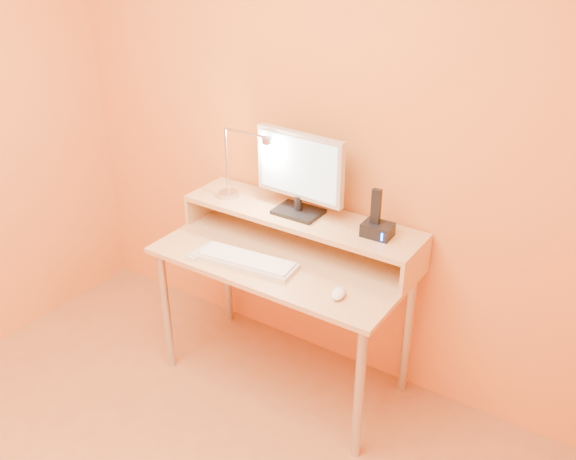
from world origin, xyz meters
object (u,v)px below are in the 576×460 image
Objects in this scene: mouse at (338,293)px; lamp_base at (229,194)px; phone_dock at (377,230)px; monitor_panel at (300,166)px; remote_control at (203,251)px; keyboard at (247,262)px.

lamp_base is at bearing 144.55° from mouse.
lamp_base is 0.81m from phone_dock.
monitor_panel is 0.46m from phone_dock.
monitor_panel is at bearing 176.70° from phone_dock.
mouse is 0.56× the size of remote_control.
keyboard is at bearing -103.34° from monitor_panel.
keyboard is (-0.09, -0.30, -0.39)m from monitor_panel.
phone_dock reaches higher than remote_control.
lamp_base is 0.44m from keyboard.
lamp_base reaches higher than mouse.
monitor_panel is at bearing 125.09° from mouse.
remote_control is at bearing -178.39° from keyboard.
mouse is (0.39, -0.31, -0.38)m from monitor_panel.
keyboard is 0.23m from remote_control.
monitor_panel is 0.61m from remote_control.
remote_control is at bearing 165.63° from mouse.
lamp_base is at bearing -179.78° from phone_dock.
lamp_base is 0.56× the size of remote_control.
phone_dock reaches higher than mouse.
keyboard is 4.69× the size of mouse.
remote_control is (-0.32, -0.34, -0.39)m from monitor_panel.
mouse is at bearing -35.53° from monitor_panel.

